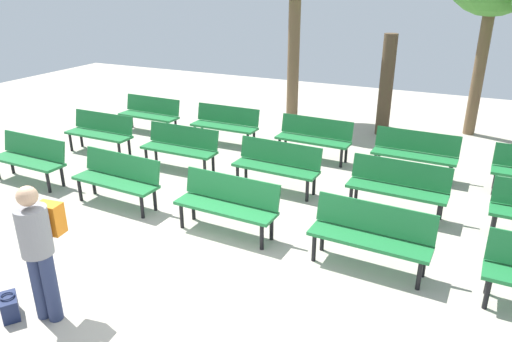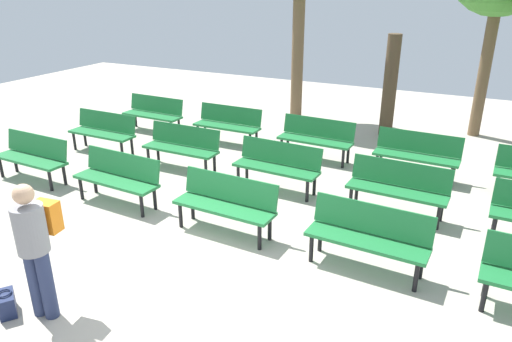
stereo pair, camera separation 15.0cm
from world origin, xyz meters
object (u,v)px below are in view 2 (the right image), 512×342
(bench_r2_c1, at_px, (228,123))
(bench_r2_c3, at_px, (417,152))
(bench_r1_c2, at_px, (278,164))
(tree_1, at_px, (390,86))
(bench_r1_c3, at_px, (398,186))
(bench_r1_c0, at_px, (104,130))
(bench_r0_c2, at_px, (226,201))
(bench_r2_c2, at_px, (316,136))
(handbag, at_px, (7,303))
(bench_r2_c0, at_px, (154,112))
(bench_r0_c0, at_px, (33,155))
(bench_r0_c3, at_px, (368,234))
(visitor_with_backpack, at_px, (36,243))
(bench_r1_c1, at_px, (182,145))
(bench_r0_c1, at_px, (118,176))

(bench_r2_c1, xyz_separation_m, bench_r2_c3, (4.29, -0.17, 0.00))
(bench_r1_c2, distance_m, bench_r2_c3, 2.80)
(tree_1, bearing_deg, bench_r1_c3, -75.82)
(bench_r1_c0, distance_m, bench_r1_c2, 4.33)
(bench_r0_c2, xyz_separation_m, bench_r1_c3, (2.22, 1.75, 0.00))
(bench_r2_c2, bearing_deg, handbag, -100.39)
(bench_r2_c0, distance_m, bench_r2_c3, 6.45)
(bench_r1_c0, bearing_deg, bench_r0_c0, -91.08)
(bench_r1_c0, height_order, bench_r2_c1, same)
(bench_r2_c2, distance_m, handbag, 6.64)
(bench_r0_c3, distance_m, handbag, 4.50)
(visitor_with_backpack, bearing_deg, bench_r0_c3, -147.48)
(visitor_with_backpack, bearing_deg, bench_r2_c2, -107.06)
(bench_r1_c2, bearing_deg, bench_r1_c3, 1.63)
(bench_r0_c2, xyz_separation_m, tree_1, (1.14, 6.02, 0.72))
(tree_1, bearing_deg, bench_r0_c3, -80.34)
(bench_r1_c1, xyz_separation_m, bench_r1_c2, (2.16, -0.11, 0.00))
(bench_r0_c3, bearing_deg, bench_r1_c0, 165.46)
(bench_r0_c1, distance_m, bench_r1_c3, 4.69)
(handbag, bearing_deg, bench_r0_c3, 38.59)
(bench_r1_c3, height_order, visitor_with_backpack, visitor_with_backpack)
(bench_r0_c1, distance_m, bench_r2_c1, 3.64)
(visitor_with_backpack, bearing_deg, bench_r2_c1, -87.24)
(bench_r0_c2, bearing_deg, bench_r1_c2, 90.71)
(bench_r2_c0, distance_m, tree_1, 5.86)
(bench_r0_c1, bearing_deg, visitor_with_backpack, -61.99)
(bench_r0_c0, bearing_deg, visitor_with_backpack, -36.96)
(bench_r0_c3, distance_m, bench_r1_c2, 2.80)
(bench_r1_c0, relative_size, bench_r1_c1, 1.00)
(bench_r2_c2, distance_m, visitor_with_backpack, 6.35)
(bench_r1_c3, xyz_separation_m, bench_r2_c0, (-6.43, 1.98, 0.00))
(bench_r2_c2, height_order, bench_r2_c3, same)
(bench_r2_c0, height_order, visitor_with_backpack, visitor_with_backpack)
(bench_r1_c3, distance_m, tree_1, 4.47)
(bench_r0_c0, distance_m, bench_r1_c0, 1.85)
(bench_r2_c0, bearing_deg, tree_1, 25.00)
(bench_r1_c3, xyz_separation_m, tree_1, (-1.08, 4.28, 0.72))
(bench_r0_c2, distance_m, bench_r0_c3, 2.17)
(bench_r0_c1, xyz_separation_m, bench_r0_c2, (2.16, -0.07, 0.00))
(bench_r1_c2, bearing_deg, visitor_with_backpack, -99.43)
(bench_r0_c1, xyz_separation_m, bench_r1_c2, (2.21, 1.72, 0.00))
(bench_r2_c3, bearing_deg, bench_r1_c0, -164.56)
(handbag, bearing_deg, bench_r1_c1, 99.21)
(tree_1, bearing_deg, bench_r1_c0, -143.36)
(bench_r0_c0, xyz_separation_m, bench_r1_c2, (4.38, 1.64, 0.00))
(visitor_with_backpack, bearing_deg, bench_r0_c1, -72.60)
(tree_1, bearing_deg, visitor_with_backpack, -103.36)
(bench_r0_c0, bearing_deg, bench_r2_c3, 29.41)
(bench_r0_c2, relative_size, bench_r1_c2, 1.00)
(bench_r2_c0, relative_size, tree_1, 0.66)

